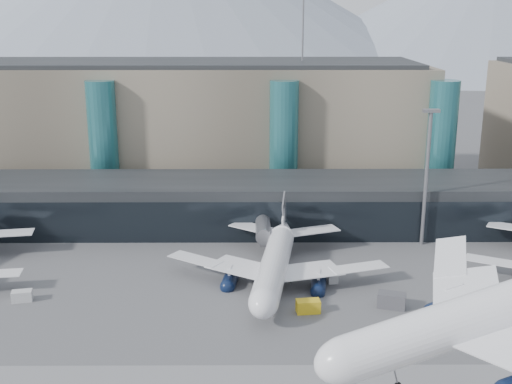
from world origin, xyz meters
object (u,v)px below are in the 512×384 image
veh_a (22,296)px  veh_g (332,277)px  veh_c (392,300)px  veh_h (308,306)px  lightmast_mid (427,170)px  jet_parked_mid (276,251)px

veh_a → veh_g: size_ratio=1.10×
veh_c → veh_h: bearing=-156.2°
lightmast_mid → veh_c: lightmast_mid is taller
veh_a → veh_h: 43.27m
veh_c → veh_g: 12.35m
veh_a → veh_c: size_ratio=0.73×
veh_c → veh_a: bearing=-165.9°
lightmast_mid → veh_g: 29.06m
veh_h → veh_g: bearing=60.2°
lightmast_mid → veh_h: 39.45m
jet_parked_mid → veh_c: jet_parked_mid is taller
lightmast_mid → veh_g: lightmast_mid is taller
veh_a → veh_g: veh_a is taller
jet_parked_mid → veh_h: 14.11m
veh_g → veh_h: veh_h is taller
veh_c → veh_g: (-7.73, 9.63, -0.34)m
veh_c → veh_h: size_ratio=1.18×
veh_a → veh_c: (55.60, -2.41, 0.30)m
lightmast_mid → jet_parked_mid: lightmast_mid is taller
jet_parked_mid → veh_a: size_ratio=12.85×
jet_parked_mid → veh_h: (4.20, -12.95, -3.72)m
jet_parked_mid → veh_h: size_ratio=11.04×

